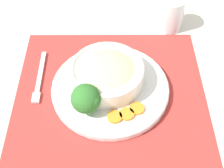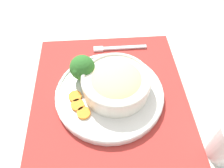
{
  "view_description": "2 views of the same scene",
  "coord_description": "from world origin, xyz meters",
  "px_view_note": "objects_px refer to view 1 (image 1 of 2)",
  "views": [
    {
      "loc": [
        -0.06,
        0.51,
        0.65
      ],
      "look_at": [
        -0.01,
        0.01,
        0.04
      ],
      "focal_mm": 50.0,
      "sensor_mm": 36.0,
      "label": 1
    },
    {
      "loc": [
        -0.36,
        -0.02,
        0.53
      ],
      "look_at": [
        0.01,
        -0.01,
        0.05
      ],
      "focal_mm": 35.0,
      "sensor_mm": 36.0,
      "label": 2
    }
  ],
  "objects_px": {
    "broccoli_floret": "(86,99)",
    "bowl": "(107,73)",
    "water_glass": "(171,15)",
    "fork": "(39,81)"
  },
  "relations": [
    {
      "from": "broccoli_floret",
      "to": "fork",
      "type": "distance_m",
      "value": 0.18
    },
    {
      "from": "bowl",
      "to": "broccoli_floret",
      "type": "relative_size",
      "value": 2.33
    },
    {
      "from": "broccoli_floret",
      "to": "bowl",
      "type": "bearing_deg",
      "value": -111.46
    },
    {
      "from": "bowl",
      "to": "broccoli_floret",
      "type": "xyz_separation_m",
      "value": [
        0.04,
        0.1,
        0.01
      ]
    },
    {
      "from": "bowl",
      "to": "water_glass",
      "type": "xyz_separation_m",
      "value": [
        -0.16,
        -0.26,
        -0.01
      ]
    },
    {
      "from": "water_glass",
      "to": "fork",
      "type": "height_order",
      "value": "water_glass"
    },
    {
      "from": "broccoli_floret",
      "to": "water_glass",
      "type": "bearing_deg",
      "value": -119.32
    },
    {
      "from": "water_glass",
      "to": "fork",
      "type": "xyz_separation_m",
      "value": [
        0.35,
        0.27,
        -0.04
      ]
    },
    {
      "from": "broccoli_floret",
      "to": "water_glass",
      "type": "relative_size",
      "value": 0.77
    },
    {
      "from": "bowl",
      "to": "water_glass",
      "type": "bearing_deg",
      "value": -121.95
    }
  ]
}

